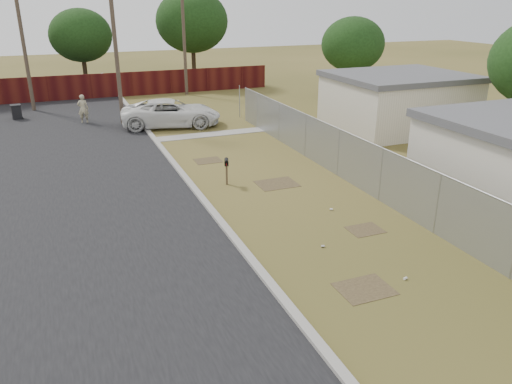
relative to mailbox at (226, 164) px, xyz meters
name	(u,v)px	position (x,y,z in m)	size (l,w,h in m)	color
ground	(304,212)	(1.60, -3.70, -0.85)	(120.00, 120.00, 0.00)	brown
street	(85,167)	(-5.16, 4.35, -0.83)	(15.10, 60.00, 0.12)	black
chainlink_fence	(365,171)	(4.72, -2.67, -0.05)	(0.10, 27.06, 2.02)	#93969B
privacy_fence	(77,87)	(-4.40, 21.30, 0.05)	(30.00, 0.12, 1.80)	#47140F
utility_poles	(111,36)	(-2.07, 16.97, 3.84)	(12.60, 8.24, 9.00)	brown
houses	(462,125)	(11.30, -0.57, 0.71)	(9.30, 17.24, 3.10)	silver
horizon_trees	(170,33)	(2.44, 19.86, 3.78)	(33.32, 31.94, 7.78)	#372919
mailbox	(226,164)	(0.00, 0.00, 0.00)	(0.28, 0.47, 1.08)	brown
pickup_truck	(171,113)	(0.17, 10.50, -0.06)	(2.61, 5.66, 1.57)	silver
pedestrian	(83,109)	(-4.53, 13.29, 0.00)	(0.62, 0.41, 1.71)	tan
trash_bin	(16,112)	(-8.33, 15.88, -0.39)	(0.67, 0.67, 0.91)	black
scattered_litter	(363,267)	(1.34, -7.79, -0.81)	(2.92, 8.55, 0.07)	silver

